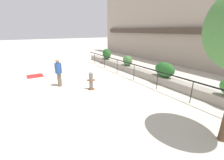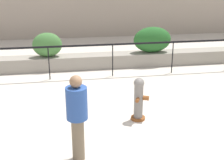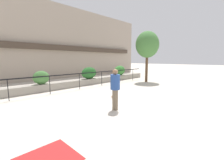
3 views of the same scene
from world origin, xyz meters
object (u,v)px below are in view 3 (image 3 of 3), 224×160
hedge_bush_2 (89,73)px  fire_hydrant (115,87)px  pedestrian (115,87)px  hedge_bush_3 (120,70)px  hedge_bush_1 (41,78)px  street_tree (147,45)px

hedge_bush_2 → fire_hydrant: size_ratio=1.34×
pedestrian → hedge_bush_3: bearing=39.6°
hedge_bush_1 → pedestrian: bearing=-83.2°
fire_hydrant → street_tree: bearing=15.6°
hedge_bush_2 → hedge_bush_1: bearing=180.0°
hedge_bush_1 → street_tree: street_tree is taller
hedge_bush_2 → street_tree: 5.92m
hedge_bush_3 → fire_hydrant: (-5.60, -4.47, -0.43)m
hedge_bush_1 → hedge_bush_2: 3.92m
hedge_bush_2 → fire_hydrant: (-1.65, -4.47, -0.43)m
hedge_bush_3 → fire_hydrant: hedge_bush_3 is taller
hedge_bush_2 → street_tree: size_ratio=0.31×
hedge_bush_1 → hedge_bush_3: hedge_bush_3 is taller
hedge_bush_2 → street_tree: street_tree is taller
hedge_bush_2 → pedestrian: pedestrian is taller
hedge_bush_3 → pedestrian: pedestrian is taller
street_tree → hedge_bush_1: bearing=162.5°
hedge_bush_2 → hedge_bush_3: size_ratio=1.00×
street_tree → fire_hydrant: bearing=-164.4°
fire_hydrant → pedestrian: size_ratio=0.62×
hedge_bush_2 → pedestrian: (-3.22, -5.94, 0.00)m
hedge_bush_1 → fire_hydrant: 5.03m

